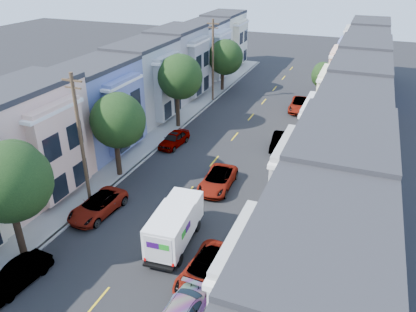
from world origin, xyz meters
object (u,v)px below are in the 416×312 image
parked_left_d (174,139)px  tree_d (179,77)px  tree_e (225,57)px  utility_pole_far (213,61)px  tree_c (117,121)px  parked_right_d (300,105)px  parked_right_b (206,270)px  utility_pole_near (81,142)px  tree_far_r (323,76)px  parked_left_b (18,276)px  fedex_truck (175,225)px  lead_sedan (218,180)px  parked_left_c (98,206)px  parked_right_c (280,142)px  tree_b (9,182)px

parked_left_d → tree_d: bearing=112.0°
tree_e → utility_pole_far: (0.00, -4.51, 0.52)m
tree_c → parked_right_d: (11.20, 21.82, -4.34)m
utility_pole_far → parked_right_b: (11.20, -30.26, -4.45)m
parked_right_b → utility_pole_near: bearing=162.8°
tree_far_r → utility_pole_far: 13.56m
parked_left_b → tree_c: bearing=101.4°
tree_e → parked_left_d: tree_e is taller
tree_c → fedex_truck: bearing=-38.6°
tree_d → parked_left_b: size_ratio=2.01×
lead_sedan → parked_right_d: parked_right_d is taller
utility_pole_near → parked_left_c: utility_pole_near is taller
fedex_truck → parked_left_b: fedex_truck is taller
tree_e → lead_sedan: tree_e is taller
parked_right_b → parked_right_c: 19.26m
tree_e → parked_right_d: size_ratio=1.33×
utility_pole_far → lead_sedan: size_ratio=2.01×
fedex_truck → parked_right_b: 3.96m
tree_e → parked_right_b: tree_e is taller
parked_right_d → lead_sedan: bearing=-100.8°
lead_sedan → tree_far_r: bearing=75.0°
parked_right_d → tree_far_r: bearing=48.7°
tree_d → parked_right_c: tree_d is taller
tree_d → parked_left_b: (1.40, -24.82, -4.97)m
tree_d → parked_left_d: (1.40, -4.51, -4.93)m
utility_pole_near → parked_left_c: 4.78m
tree_d → utility_pole_far: bearing=90.0°
tree_b → tree_far_r: tree_b is taller
utility_pole_far → parked_right_b: 32.57m
parked_left_b → parked_left_c: (0.00, 7.63, 0.01)m
utility_pole_near → tree_b: bearing=-90.0°
parked_left_b → parked_right_c: (9.80, 23.58, 0.02)m
parked_left_d → parked_right_d: bearing=61.0°
tree_c → parked_right_c: (11.20, 10.46, -4.39)m
tree_e → parked_left_b: size_ratio=1.75×
tree_e → lead_sedan: size_ratio=1.40×
tree_b → parked_left_d: size_ratio=1.80×
parked_left_b → tree_b: bearing=129.1°
tree_e → utility_pole_near: utility_pole_near is taller
utility_pole_near → fedex_truck: size_ratio=1.79×
fedex_truck → parked_left_d: (-6.70, 13.65, -0.80)m
utility_pole_far → parked_right_d: utility_pole_far is taller
utility_pole_near → parked_right_d: utility_pole_near is taller
tree_b → parked_right_d: tree_b is taller
tree_e → parked_left_d: bearing=-85.7°
tree_c → parked_right_b: size_ratio=1.46×
tree_d → utility_pole_near: bearing=-90.0°
tree_b → tree_d: size_ratio=0.97×
tree_b → utility_pole_far: (0.00, 32.48, -0.23)m
utility_pole_far → parked_left_d: (1.40, -14.28, -4.45)m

